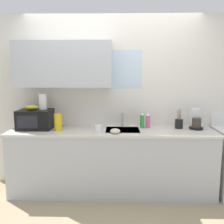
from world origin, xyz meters
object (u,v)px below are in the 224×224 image
Objects in this scene: paper_towel_roll at (43,101)px; small_bowl at (115,131)px; microwave at (35,119)px; coffee_maker at (196,121)px; dish_soap_bottle_green at (142,121)px; dish_soap_bottle_pink at (148,121)px; mug_white at (99,129)px; utensil_crock at (179,123)px; banana_bunch at (31,107)px; cereal_canister at (58,122)px.

paper_towel_roll is 1.12m from small_bowl.
microwave is 2.24m from coffee_maker.
microwave is 1.50m from dish_soap_bottle_green.
coffee_maker is 1.17m from small_bowl.
dish_soap_bottle_pink is 0.74m from mug_white.
coffee_maker is at bearing -2.86° from utensil_crock.
banana_bunch is 1.56m from dish_soap_bottle_green.
microwave reaches higher than mug_white.
dish_soap_bottle_green is (1.40, 0.05, -0.28)m from paper_towel_roll.
small_bowl is (1.17, -0.25, -0.27)m from banana_bunch.
dish_soap_bottle_green is 1.17m from cereal_canister.
cereal_canister is at bearing -174.20° from utensil_crock.
cereal_canister is at bearing -170.42° from dish_soap_bottle_green.
mug_white is 0.23m from small_bowl.
coffee_maker is 2.15× the size of small_bowl.
coffee_maker is at bearing 10.46° from mug_white.
dish_soap_bottle_green is (-0.75, 0.04, -0.00)m from coffee_maker.
coffee_maker reaches higher than mug_white.
paper_towel_roll is 0.79× the size of coffee_maker.
utensil_crock is at bearing -2.83° from dish_soap_bottle_green.
cereal_canister is (0.39, -0.10, -0.19)m from banana_bunch.
small_bowl is at bearing -10.92° from cereal_canister.
paper_towel_roll reaches higher than coffee_maker.
paper_towel_roll is (0.15, 0.05, 0.08)m from banana_bunch.
coffee_maker is 1.27× the size of dish_soap_bottle_green.
microwave is 3.54× the size of small_bowl.
dish_soap_bottle_green reaches higher than small_bowl.
mug_white is 0.73× the size of small_bowl.
cereal_canister is (0.24, -0.15, -0.26)m from paper_towel_roll.
dish_soap_bottle_pink is (1.63, 0.10, -0.20)m from banana_bunch.
banana_bunch reaches higher than coffee_maker.
mug_white is at bearing -16.75° from paper_towel_roll.
banana_bunch reaches higher than dish_soap_bottle_green.
dish_soap_bottle_pink is at bearing 22.97° from mug_white.
small_bowl is at bearing -164.68° from coffee_maker.
dish_soap_bottle_pink is 2.26× the size of mug_white.
cereal_canister is 0.80m from small_bowl.
utensil_crock is at bearing 13.11° from mug_white.
small_bowl is at bearing -15.26° from mug_white.
small_bowl is at bearing -16.43° from paper_towel_roll.
coffee_maker and utensil_crock have the same top height.
small_bowl is at bearing -12.09° from banana_bunch.
coffee_maker is 1.37m from mug_white.
cereal_canister is (0.34, -0.10, -0.02)m from microwave.
coffee_maker is 0.75m from dish_soap_bottle_green.
coffee_maker is 0.23m from utensil_crock.
utensil_crock reaches higher than dish_soap_bottle_green.
cereal_canister is (-1.16, -0.20, 0.01)m from dish_soap_bottle_green.
utensil_crock is (2.06, 0.07, -0.23)m from banana_bunch.
microwave reaches higher than small_bowl.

